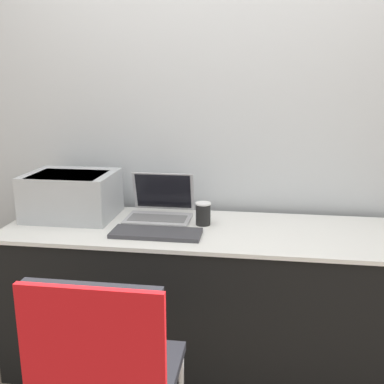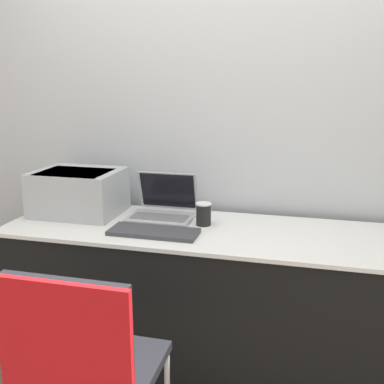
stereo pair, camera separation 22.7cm
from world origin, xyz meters
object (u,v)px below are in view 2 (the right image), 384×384
at_px(external_keyboard, 154,232).
at_px(chair, 82,360).
at_px(laptop_left, 163,208).
at_px(printer, 78,190).
at_px(coffee_cup, 203,214).

xyz_separation_m(external_keyboard, chair, (-0.02, -0.74, -0.22)).
xyz_separation_m(laptop_left, chair, (0.02, -1.01, -0.27)).
height_order(printer, coffee_cup, printer).
height_order(laptop_left, chair, laptop_left).
height_order(laptop_left, coffee_cup, laptop_left).
relative_size(printer, external_keyboard, 1.06).
bearing_deg(chair, printer, 117.57).
relative_size(printer, laptop_left, 1.35).
xyz_separation_m(laptop_left, external_keyboard, (0.04, -0.28, -0.04)).
bearing_deg(coffee_cup, external_keyboard, -136.59).
distance_m(laptop_left, coffee_cup, 0.26).
distance_m(printer, external_keyboard, 0.58).
relative_size(external_keyboard, chair, 0.48).
bearing_deg(laptop_left, coffee_cup, -18.24).
height_order(printer, external_keyboard, printer).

